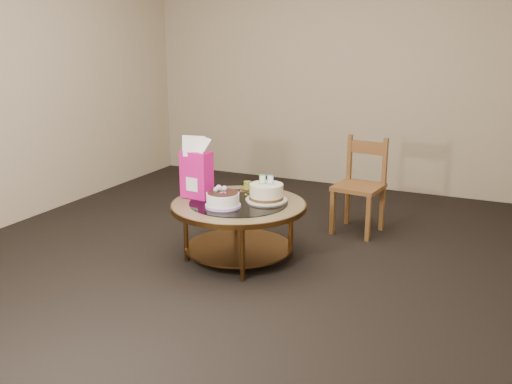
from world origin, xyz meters
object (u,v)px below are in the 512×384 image
at_px(decorated_cake, 223,200).
at_px(dining_chair, 360,185).
at_px(gift_bag, 196,168).
at_px(coffee_table, 239,212).
at_px(cream_cake, 266,193).

relative_size(decorated_cake, dining_chair, 0.32).
distance_m(decorated_cake, dining_chair, 1.38).
bearing_deg(gift_bag, dining_chair, 52.75).
bearing_deg(coffee_table, cream_cake, 36.45).
xyz_separation_m(coffee_table, cream_cake, (0.17, 0.13, 0.14)).
distance_m(decorated_cake, gift_bag, 0.37).
relative_size(cream_cake, gift_bag, 0.68).
distance_m(cream_cake, gift_bag, 0.56).
relative_size(coffee_table, decorated_cake, 3.91).
xyz_separation_m(cream_cake, gift_bag, (-0.52, -0.14, 0.17)).
height_order(coffee_table, gift_bag, gift_bag).
bearing_deg(dining_chair, cream_cake, -111.47).
bearing_deg(coffee_table, decorated_cake, -108.36).
bearing_deg(decorated_cake, gift_bag, 155.21).
relative_size(cream_cake, dining_chair, 0.39).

